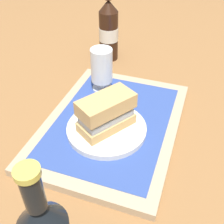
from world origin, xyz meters
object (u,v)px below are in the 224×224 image
at_px(plate, 108,129).
at_px(sandwich, 109,112).
at_px(beer_bottle, 109,30).
at_px(beer_glass, 102,68).

relative_size(plate, sandwich, 1.32).
bearing_deg(sandwich, plate, -180.00).
distance_m(plate, sandwich, 0.05).
relative_size(plate, beer_bottle, 0.71).
distance_m(beer_glass, beer_bottle, 0.23).
distance_m(sandwich, beer_bottle, 0.41).
xyz_separation_m(plate, beer_glass, (0.16, 0.08, 0.06)).
relative_size(beer_glass, beer_bottle, 0.47).
height_order(sandwich, beer_bottle, beer_bottle).
bearing_deg(beer_bottle, sandwich, -160.17).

